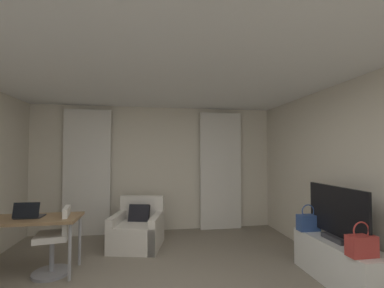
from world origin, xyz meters
TOP-DOWN VIEW (x-y plane):
  - wall_window at (0.00, 3.03)m, footprint 5.12×0.06m
  - ceiling at (0.00, 0.00)m, footprint 5.12×6.12m
  - curtain_left_panel at (-1.38, 2.90)m, footprint 0.90×0.06m
  - curtain_right_panel at (1.38, 2.90)m, footprint 0.90×0.06m
  - armchair at (-0.34, 2.10)m, footprint 0.97×0.97m
  - desk at (-1.78, 1.26)m, footprint 1.39×0.56m
  - desk_chair at (-1.39, 1.26)m, footprint 0.48×0.48m
  - laptop at (-1.72, 1.26)m, footprint 0.33×0.25m
  - tv_console at (2.20, 0.41)m, footprint 0.46×1.28m
  - tv_flatscreen at (2.20, 0.44)m, footprint 0.20×1.00m
  - handbag_primary at (2.09, 0.88)m, footprint 0.30×0.14m
  - handbag_secondary at (2.10, -0.05)m, footprint 0.30×0.14m

SIDE VIEW (x-z plane):
  - tv_console at x=2.20m, z-range 0.00..0.52m
  - armchair at x=-0.34m, z-range -0.13..0.70m
  - desk_chair at x=-1.39m, z-range -0.05..0.83m
  - handbag_primary at x=2.09m, z-range 0.46..0.83m
  - handbag_secondary at x=2.10m, z-range 0.46..0.83m
  - desk at x=-1.78m, z-range 0.31..1.07m
  - laptop at x=-1.72m, z-range 0.69..0.91m
  - tv_flatscreen at x=2.20m, z-range 0.50..1.18m
  - curtain_left_panel at x=-1.38m, z-range 0.00..2.50m
  - curtain_right_panel at x=1.38m, z-range 0.00..2.50m
  - wall_window at x=0.00m, z-range 0.00..2.60m
  - ceiling at x=0.00m, z-range 2.60..2.66m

